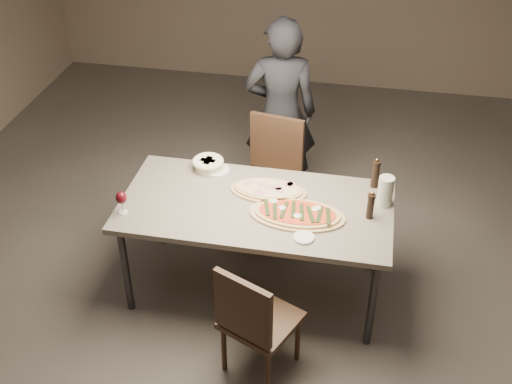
% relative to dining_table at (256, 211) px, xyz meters
% --- Properties ---
extents(room, '(7.00, 7.00, 7.00)m').
position_rel_dining_table_xyz_m(room, '(0.00, 0.00, 0.71)').
color(room, '#534D48').
rests_on(room, ground).
extents(dining_table, '(1.80, 0.90, 0.75)m').
position_rel_dining_table_xyz_m(dining_table, '(0.00, 0.00, 0.00)').
color(dining_table, gray).
rests_on(dining_table, ground).
extents(zucchini_pizza, '(0.62, 0.35, 0.05)m').
position_rel_dining_table_xyz_m(zucchini_pizza, '(0.29, -0.07, 0.07)').
color(zucchini_pizza, tan).
rests_on(zucchini_pizza, dining_table).
extents(ham_pizza, '(0.52, 0.29, 0.04)m').
position_rel_dining_table_xyz_m(ham_pizza, '(0.06, 0.16, 0.07)').
color(ham_pizza, tan).
rests_on(ham_pizza, dining_table).
extents(bread_basket, '(0.22, 0.22, 0.08)m').
position_rel_dining_table_xyz_m(bread_basket, '(-0.42, 0.36, 0.11)').
color(bread_basket, '#F7F3C9').
rests_on(bread_basket, dining_table).
extents(oil_dish, '(0.13, 0.13, 0.02)m').
position_rel_dining_table_xyz_m(oil_dish, '(0.36, -0.29, 0.06)').
color(oil_dish, white).
rests_on(oil_dish, dining_table).
extents(pepper_mill_left, '(0.05, 0.05, 0.20)m').
position_rel_dining_table_xyz_m(pepper_mill_left, '(0.74, 0.00, 0.15)').
color(pepper_mill_left, black).
rests_on(pepper_mill_left, dining_table).
extents(pepper_mill_right, '(0.06, 0.06, 0.23)m').
position_rel_dining_table_xyz_m(pepper_mill_right, '(0.76, 0.36, 0.16)').
color(pepper_mill_right, black).
rests_on(pepper_mill_right, dining_table).
extents(carafe, '(0.10, 0.10, 0.21)m').
position_rel_dining_table_xyz_m(carafe, '(0.83, 0.17, 0.16)').
color(carafe, silver).
rests_on(carafe, dining_table).
extents(wine_glass, '(0.07, 0.07, 0.16)m').
position_rel_dining_table_xyz_m(wine_glass, '(-0.83, -0.25, 0.17)').
color(wine_glass, silver).
rests_on(wine_glass, dining_table).
extents(side_plate, '(0.18, 0.18, 0.01)m').
position_rel_dining_table_xyz_m(side_plate, '(-0.35, 0.34, 0.06)').
color(side_plate, white).
rests_on(side_plate, dining_table).
extents(chair_near, '(0.53, 0.53, 0.85)m').
position_rel_dining_table_xyz_m(chair_near, '(0.13, -0.76, -0.21)').
color(chair_near, '#3C2719').
rests_on(chair_near, ground).
extents(chair_far, '(0.52, 0.52, 0.95)m').
position_rel_dining_table_xyz_m(chair_far, '(-0.03, 0.75, -0.16)').
color(chair_far, '#3C2719').
rests_on(chair_far, ground).
extents(diner, '(0.65, 0.49, 1.61)m').
position_rel_dining_table_xyz_m(diner, '(-0.03, 1.18, 0.11)').
color(diner, black).
rests_on(diner, ground).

